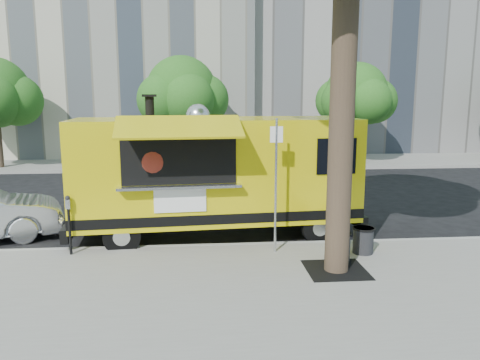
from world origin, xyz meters
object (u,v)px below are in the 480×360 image
object	(u,v)px
trash_bin_right	(363,239)
far_tree_b	(182,92)
trash_bin_left	(339,245)
far_tree_c	(356,94)
parking_meter	(69,218)
food_truck	(215,172)
sign_post	(276,178)

from	to	relation	value
trash_bin_right	far_tree_b	bearing A→B (deg)	107.22
trash_bin_left	trash_bin_right	xyz separation A→B (m)	(0.68, 0.41, -0.01)
far_tree_c	parking_meter	xyz separation A→B (m)	(-11.00, -13.75, -2.74)
far_tree_c	food_truck	bearing A→B (deg)	-122.30
sign_post	parking_meter	distance (m)	4.64
far_tree_c	sign_post	world-z (taller)	far_tree_c
food_truck	far_tree_b	bearing A→B (deg)	91.34
sign_post	food_truck	xyz separation A→B (m)	(-1.28, 1.72, -0.14)
far_tree_b	food_truck	bearing A→B (deg)	-84.23
far_tree_b	parking_meter	distance (m)	14.48
far_tree_c	parking_meter	world-z (taller)	far_tree_c
parking_meter	trash_bin_right	xyz separation A→B (m)	(6.50, -0.47, -0.52)
far_tree_c	trash_bin_left	world-z (taller)	far_tree_c
far_tree_b	sign_post	distance (m)	14.61
trash_bin_left	food_truck	bearing A→B (deg)	136.90
parking_meter	food_truck	size ratio (longest dim) A/B	0.18
sign_post	food_truck	world-z (taller)	food_truck
trash_bin_left	trash_bin_right	bearing A→B (deg)	30.95
far_tree_b	far_tree_c	distance (m)	9.01
parking_meter	trash_bin_right	world-z (taller)	parking_meter
far_tree_b	trash_bin_right	distance (m)	15.57
far_tree_c	food_truck	size ratio (longest dim) A/B	0.70
far_tree_c	trash_bin_left	distance (m)	15.85
parking_meter	trash_bin_right	bearing A→B (deg)	-4.10
sign_post	far_tree_c	bearing A→B (deg)	65.19
far_tree_b	sign_post	xyz separation A→B (m)	(2.55, -14.25, -1.98)
parking_meter	sign_post	bearing A→B (deg)	-2.52
sign_post	parking_meter	size ratio (longest dim) A/B	2.25
parking_meter	trash_bin_left	xyz separation A→B (m)	(5.82, -0.87, -0.50)
food_truck	trash_bin_left	size ratio (longest dim) A/B	12.16
food_truck	trash_bin_right	size ratio (longest dim) A/B	12.72
trash_bin_left	far_tree_b	bearing A→B (deg)	104.36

